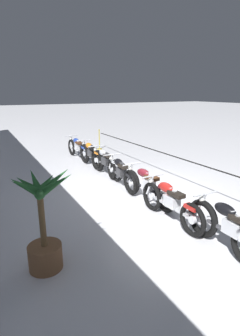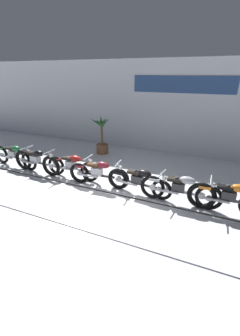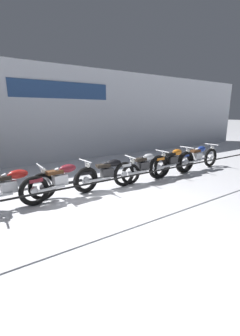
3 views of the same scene
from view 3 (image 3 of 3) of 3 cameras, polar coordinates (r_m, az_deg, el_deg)
The scene contains 9 objects.
ground_plane at distance 5.98m, azimuth -5.46°, elevation -7.87°, with size 120.00×120.00×0.00m, color silver.
back_wall at distance 10.36m, azimuth -19.78°, elevation 12.61°, with size 28.00×0.29×4.20m.
motorcycle_red_2 at distance 5.95m, azimuth -25.79°, elevation -4.57°, with size 2.18×0.62×0.94m.
motorcycle_maroon_3 at distance 6.04m, azimuth -14.42°, elevation -3.31°, with size 2.19×0.62×0.95m.
motorcycle_black_4 at distance 6.66m, azimuth -2.79°, elevation -1.39°, with size 2.19×0.62×0.91m.
motorcycle_silver_5 at distance 7.32m, azimuth 6.24°, elevation 0.19°, with size 2.38×0.62×0.96m.
motorcycle_orange_6 at distance 8.22m, azimuth 13.32°, elevation 1.46°, with size 2.25×0.62×0.98m.
motorcycle_blue_7 at distance 9.34m, azimuth 19.19°, elevation 2.52°, with size 2.45×0.62×0.96m.
stanchion_far_left at distance 4.19m, azimuth -16.40°, elevation -7.14°, with size 12.31×0.28×1.05m.
Camera 3 is at (-2.61, -4.89, 2.24)m, focal length 24.00 mm.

